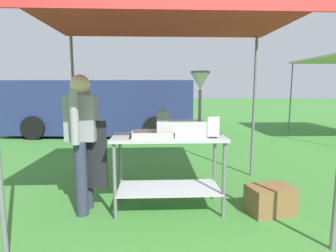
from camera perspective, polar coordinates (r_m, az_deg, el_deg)
The scene contains 9 objects.
ground_plane at distance 8.24m, azimuth 0.60°, elevation -2.26°, with size 70.00×70.00×0.00m, color #3D7F33.
stall_canopy at distance 3.32m, azimuth 0.08°, elevation 21.59°, with size 3.10×2.32×2.32m.
donut_cart at distance 3.23m, azimuth 0.15°, elevation -6.38°, with size 1.32×0.60×0.90m.
donut_tray at distance 3.07m, azimuth -3.03°, elevation -2.00°, with size 0.48×0.31×0.07m.
donut_fryer at distance 3.14m, azimuth 3.33°, elevation 2.07°, with size 0.61×0.28×0.75m.
menu_sign at distance 3.05m, azimuth 9.59°, elevation -0.61°, with size 0.13×0.05×0.24m.
vendor at distance 3.26m, azimuth -17.56°, elevation -2.16°, with size 0.46×0.53×1.61m.
supply_crate at distance 3.50m, azimuth 20.79°, elevation -14.31°, with size 0.57×0.43×0.32m.
van_navy at distance 8.82m, azimuth -13.81°, elevation 3.93°, with size 5.78×2.41×1.69m.
Camera 1 is at (-0.43, -2.10, 1.45)m, focal length 28.81 mm.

